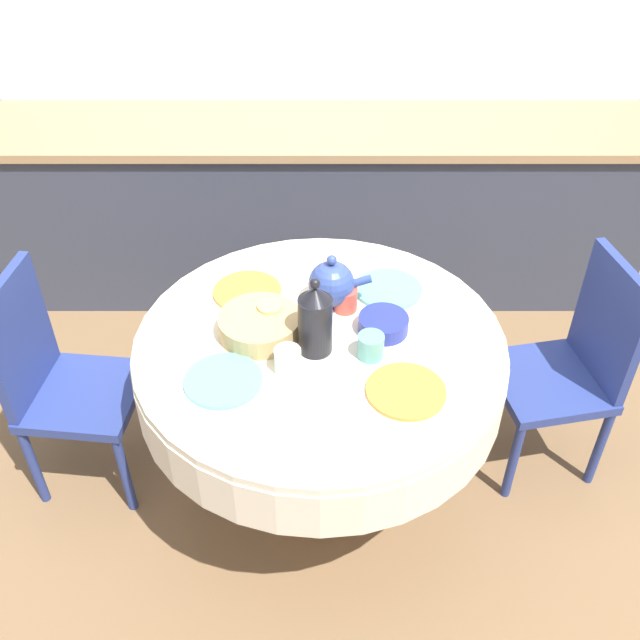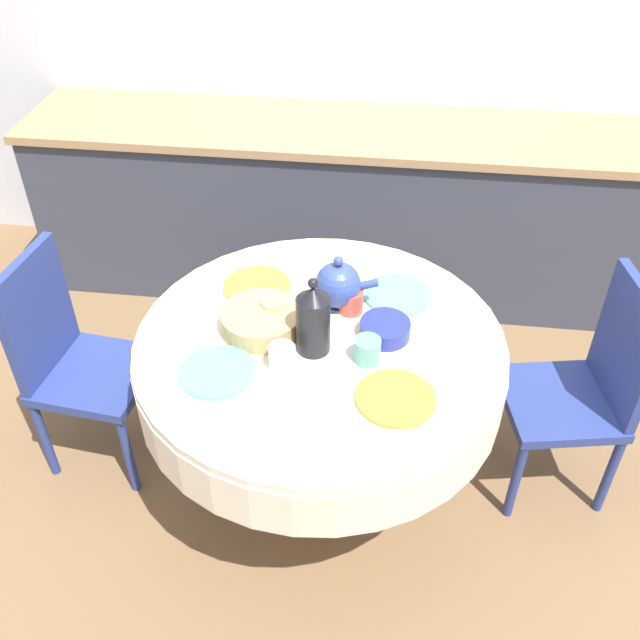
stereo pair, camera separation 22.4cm
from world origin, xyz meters
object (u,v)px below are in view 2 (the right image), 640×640
object	(u,v)px
chair_right	(73,355)
chair_left	(586,384)
teapot	(338,285)
coffee_carafe	(313,320)

from	to	relation	value
chair_right	chair_left	bearing A→B (deg)	98.63
chair_left	chair_right	bearing A→B (deg)	81.37
chair_left	teapot	bearing A→B (deg)	79.14
chair_left	teapot	xyz separation A→B (m)	(-0.91, -0.00, 0.37)
chair_right	teapot	distance (m)	1.07
chair_left	teapot	size ratio (longest dim) A/B	4.16
chair_left	coffee_carafe	distance (m)	1.07
chair_right	teapot	xyz separation A→B (m)	(1.00, 0.08, 0.37)
chair_right	teapot	world-z (taller)	teapot
chair_right	coffee_carafe	size ratio (longest dim) A/B	3.28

